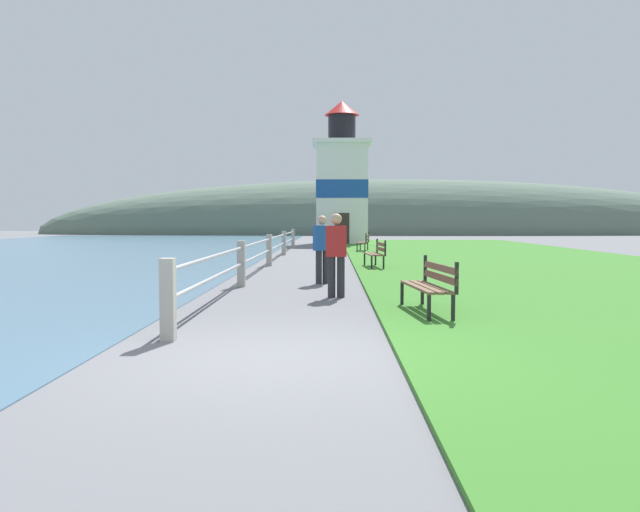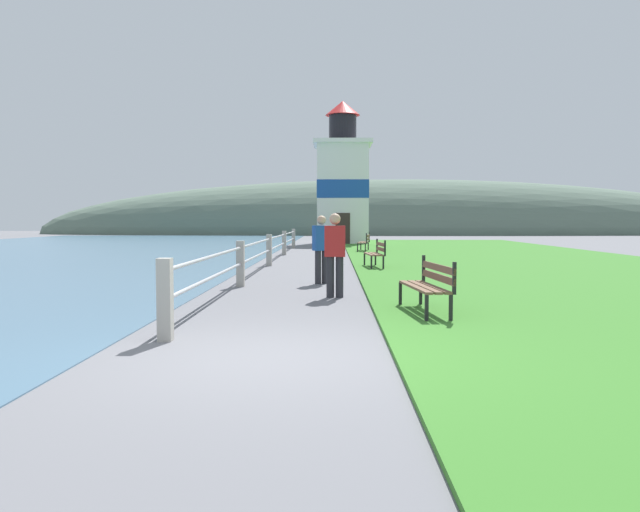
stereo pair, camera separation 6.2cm
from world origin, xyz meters
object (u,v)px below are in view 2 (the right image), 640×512
at_px(park_bench_near, 429,283).
at_px(park_bench_far, 365,241).
at_px(person_strolling, 335,252).
at_px(park_bench_midway, 376,252).
at_px(lighthouse, 343,184).
at_px(person_by_railing, 321,247).

relative_size(park_bench_near, park_bench_far, 1.07).
bearing_deg(person_strolling, park_bench_midway, -8.83).
height_order(park_bench_midway, lighthouse, lighthouse).
bearing_deg(person_strolling, park_bench_far, -3.41).
height_order(park_bench_near, park_bench_midway, same).
height_order(park_bench_midway, person_by_railing, person_by_railing).
height_order(park_bench_far, person_strolling, person_strolling).
distance_m(lighthouse, person_by_railing, 25.79).
height_order(person_strolling, person_by_railing, person_strolling).
bearing_deg(lighthouse, person_strolling, -91.18).
bearing_deg(person_by_railing, lighthouse, -26.90).
xyz_separation_m(lighthouse, person_strolling, (-0.58, -28.32, -2.97)).
relative_size(park_bench_midway, park_bench_far, 0.97).
bearing_deg(park_bench_far, person_by_railing, 90.85).
height_order(park_bench_midway, person_strolling, person_strolling).
bearing_deg(park_bench_near, park_bench_midway, -95.18).
relative_size(park_bench_near, lighthouse, 0.21).
bearing_deg(park_bench_midway, park_bench_far, -95.44).
xyz_separation_m(park_bench_far, person_strolling, (-1.51, -17.75, 0.38)).
relative_size(lighthouse, person_by_railing, 5.53).
bearing_deg(person_by_railing, park_bench_midway, -44.40).
bearing_deg(park_bench_midway, person_by_railing, 65.93).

